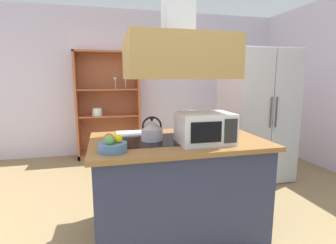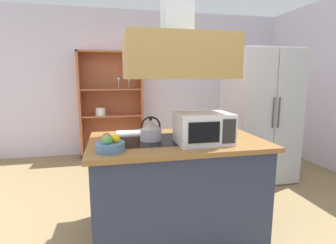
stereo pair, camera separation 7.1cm
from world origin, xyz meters
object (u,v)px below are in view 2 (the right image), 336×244
Objects in this scene: dish_cabinet at (112,111)px; kettle at (151,130)px; refrigerator at (259,116)px; fruit_bowl at (110,145)px; microwave at (203,128)px; cutting_board at (134,133)px; wine_glass_on_counter at (193,116)px.

kettle is at bearing -82.77° from dish_cabinet.
kettle is at bearing -148.56° from refrigerator.
dish_cabinet is 2.68m from kettle.
refrigerator reaches higher than fruit_bowl.
dish_cabinet reaches higher than microwave.
refrigerator is at bearing -37.81° from dish_cabinet.
refrigerator is 8.56× the size of kettle.
refrigerator is 2.02m from kettle.
dish_cabinet is 2.37m from cutting_board.
kettle is 0.63× the size of cutting_board.
wine_glass_on_counter is at bearing 37.42° from fruit_bowl.
microwave reaches higher than kettle.
dish_cabinet is 9.32× the size of wine_glass_on_counter.
dish_cabinet is at bearing 110.69° from wine_glass_on_counter.
microwave is 0.58m from wine_glass_on_counter.
fruit_bowl is at bearing -147.34° from refrigerator.
wine_glass_on_counter is (0.52, 0.39, 0.06)m from kettle.
microwave is at bearing -40.76° from cutting_board.
refrigerator is 4.01× the size of microwave.
microwave is (0.56, -0.48, 0.12)m from cutting_board.
microwave reaches higher than wine_glass_on_counter.
dish_cabinet is 2.43m from wine_glass_on_counter.
refrigerator is at bearing 28.86° from wine_glass_on_counter.
refrigerator reaches higher than wine_glass_on_counter.
fruit_bowl is at bearing -142.58° from wine_glass_on_counter.
wine_glass_on_counter reaches higher than fruit_bowl.
refrigerator reaches higher than cutting_board.
dish_cabinet is at bearing 97.23° from kettle.
microwave reaches higher than fruit_bowl.
refrigerator is at bearing 43.72° from microwave.
refrigerator is 2.47m from fruit_bowl.
microwave is 2.09× the size of fruit_bowl.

